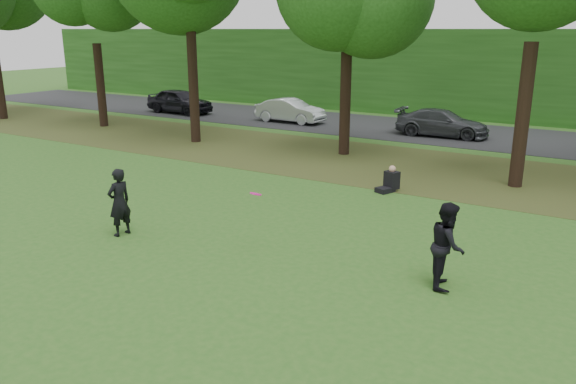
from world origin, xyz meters
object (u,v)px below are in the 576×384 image
object	(u,v)px
player_right	(447,245)
seated_person	(390,182)
frisbee	(256,194)
player_left	(119,202)

from	to	relation	value
player_right	seated_person	size ratio (longest dim) A/B	2.11
frisbee	player_right	bearing A→B (deg)	7.96
player_left	player_right	bearing A→B (deg)	106.58
frisbee	seated_person	world-z (taller)	frisbee
player_right	frisbee	distance (m)	4.26
player_right	seated_person	bearing A→B (deg)	13.93
player_left	seated_person	size ratio (longest dim) A/B	2.07
player_left	seated_person	bearing A→B (deg)	156.33
player_right	player_left	bearing A→B (deg)	83.00
frisbee	seated_person	size ratio (longest dim) A/B	0.46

